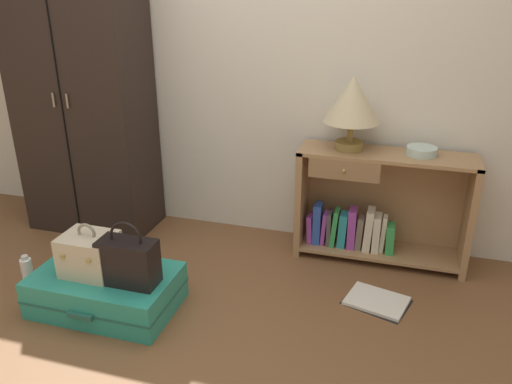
# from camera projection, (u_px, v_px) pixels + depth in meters

# --- Properties ---
(ground_plane) EXTENTS (9.00, 9.00, 0.00)m
(ground_plane) POSITION_uv_depth(u_px,v_px,m) (163.00, 360.00, 2.42)
(ground_plane) COLOR brown
(back_wall) EXTENTS (6.40, 0.10, 2.60)m
(back_wall) POSITION_uv_depth(u_px,v_px,m) (254.00, 41.00, 3.24)
(back_wall) COLOR silver
(back_wall) RESTS_ON ground_plane
(wardrobe) EXTENTS (0.86, 0.47, 1.92)m
(wardrobe) POSITION_uv_depth(u_px,v_px,m) (82.00, 93.00, 3.40)
(wardrobe) COLOR black
(wardrobe) RESTS_ON ground_plane
(bookshelf) EXTENTS (1.05, 0.32, 0.71)m
(bookshelf) POSITION_uv_depth(u_px,v_px,m) (374.00, 209.00, 3.20)
(bookshelf) COLOR #A37A51
(bookshelf) RESTS_ON ground_plane
(table_lamp) EXTENTS (0.33, 0.33, 0.45)m
(table_lamp) POSITION_uv_depth(u_px,v_px,m) (352.00, 101.00, 2.99)
(table_lamp) COLOR olive
(table_lamp) RESTS_ON bookshelf
(bowl) EXTENTS (0.18, 0.18, 0.05)m
(bowl) POSITION_uv_depth(u_px,v_px,m) (422.00, 151.00, 2.99)
(bowl) COLOR silver
(bowl) RESTS_ON bookshelf
(suitcase_large) EXTENTS (0.76, 0.49, 0.21)m
(suitcase_large) POSITION_uv_depth(u_px,v_px,m) (107.00, 290.00, 2.77)
(suitcase_large) COLOR teal
(suitcase_large) RESTS_ON ground_plane
(train_case) EXTENTS (0.28, 0.24, 0.29)m
(train_case) POSITION_uv_depth(u_px,v_px,m) (90.00, 254.00, 2.69)
(train_case) COLOR beige
(train_case) RESTS_ON suitcase_large
(handbag) EXTENTS (0.30, 0.15, 0.35)m
(handbag) POSITION_uv_depth(u_px,v_px,m) (128.00, 261.00, 2.60)
(handbag) COLOR black
(handbag) RESTS_ON suitcase_large
(bottle) EXTENTS (0.06, 0.06, 0.22)m
(bottle) POSITION_uv_depth(u_px,v_px,m) (28.00, 273.00, 2.93)
(bottle) COLOR white
(bottle) RESTS_ON ground_plane
(open_book_on_floor) EXTENTS (0.40, 0.35, 0.02)m
(open_book_on_floor) POSITION_uv_depth(u_px,v_px,m) (377.00, 301.00, 2.84)
(open_book_on_floor) COLOR white
(open_book_on_floor) RESTS_ON ground_plane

